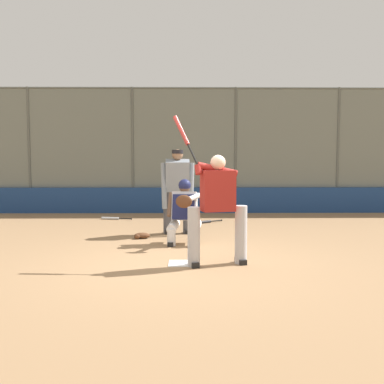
% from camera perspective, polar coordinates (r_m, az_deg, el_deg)
% --- Properties ---
extents(ground_plane, '(160.00, 160.00, 0.00)m').
position_cam_1_polar(ground_plane, '(7.14, -1.24, -9.10)').
color(ground_plane, '#93704C').
extents(home_plate_marker, '(0.43, 0.43, 0.01)m').
position_cam_1_polar(home_plate_marker, '(7.14, -1.24, -9.05)').
color(home_plate_marker, white).
rests_on(home_plate_marker, ground_plane).
extents(backstop_fence, '(21.36, 0.08, 3.69)m').
position_cam_1_polar(backstop_fence, '(13.31, -1.00, 5.70)').
color(backstop_fence, '#515651').
rests_on(backstop_fence, ground_plane).
extents(padding_wall, '(20.85, 0.18, 0.74)m').
position_cam_1_polar(padding_wall, '(13.27, -0.99, -1.05)').
color(padding_wall, navy).
rests_on(padding_wall, ground_plane).
extents(bleachers_beyond, '(14.90, 3.05, 1.80)m').
position_cam_1_polar(bleachers_beyond, '(16.28, 5.00, 0.76)').
color(bleachers_beyond, slate).
rests_on(bleachers_beyond, ground_plane).
extents(batter_at_plate, '(1.18, 0.59, 2.33)m').
position_cam_1_polar(batter_at_plate, '(6.92, 3.21, -1.69)').
color(batter_at_plate, '#B7B7BC').
rests_on(batter_at_plate, ground_plane).
extents(catcher_behind_plate, '(0.68, 0.83, 1.25)m').
position_cam_1_polar(catcher_behind_plate, '(8.55, -1.01, -2.39)').
color(catcher_behind_plate, silver).
rests_on(catcher_behind_plate, ground_plane).
extents(umpire_home, '(0.74, 0.45, 1.83)m').
position_cam_1_polar(umpire_home, '(9.67, -1.84, 0.46)').
color(umpire_home, '#4C4C51').
rests_on(umpire_home, ground_plane).
extents(spare_bat_near_backstop, '(0.75, 0.50, 0.07)m').
position_cam_1_polar(spare_bat_near_backstop, '(11.27, 1.62, -3.82)').
color(spare_bat_near_backstop, black).
rests_on(spare_bat_near_backstop, ground_plane).
extents(spare_bat_by_padding, '(0.83, 0.21, 0.07)m').
position_cam_1_polar(spare_bat_by_padding, '(12.07, -10.04, -3.31)').
color(spare_bat_by_padding, black).
rests_on(spare_bat_by_padding, ground_plane).
extents(fielding_glove_on_dirt, '(0.32, 0.25, 0.12)m').
position_cam_1_polar(fielding_glove_on_dirt, '(9.29, -6.42, -5.53)').
color(fielding_glove_on_dirt, '#56331E').
rests_on(fielding_glove_on_dirt, ground_plane).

